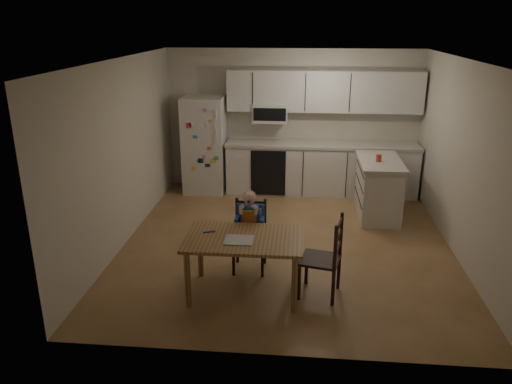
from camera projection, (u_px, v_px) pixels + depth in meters
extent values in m
cube|color=brown|center=(286.00, 243.00, 7.03)|extent=(4.50, 5.00, 0.01)
cube|color=beige|center=(293.00, 120.00, 8.96)|extent=(4.50, 0.02, 2.50)
cube|color=beige|center=(123.00, 153.00, 6.81)|extent=(0.02, 5.00, 2.50)
cube|color=beige|center=(463.00, 161.00, 6.41)|extent=(0.02, 5.00, 2.50)
cube|color=white|center=(290.00, 60.00, 6.20)|extent=(4.50, 5.00, 0.01)
cube|color=silver|center=(205.00, 145.00, 8.90)|extent=(0.72, 0.70, 1.70)
cube|color=silver|center=(321.00, 170.00, 8.90)|extent=(3.34, 0.60, 0.86)
cube|color=beige|center=(322.00, 145.00, 8.74)|extent=(3.37, 0.62, 0.05)
cube|color=black|center=(268.00, 173.00, 8.69)|extent=(0.60, 0.02, 0.80)
cube|color=silver|center=(324.00, 91.00, 8.57)|extent=(3.34, 0.34, 0.70)
cube|color=silver|center=(270.00, 113.00, 8.75)|extent=(0.60, 0.38, 0.33)
cube|color=silver|center=(378.00, 189.00, 7.86)|extent=(0.59, 1.18, 0.86)
cube|color=beige|center=(380.00, 162.00, 7.71)|extent=(0.65, 1.24, 0.05)
cylinder|color=#B63326|center=(379.00, 158.00, 7.61)|extent=(0.09, 0.09, 0.11)
cube|color=brown|center=(244.00, 239.00, 5.52)|extent=(1.30, 0.83, 0.04)
cylinder|color=brown|center=(188.00, 279.00, 5.36)|extent=(0.06, 0.06, 0.66)
cylinder|color=brown|center=(200.00, 251.00, 6.01)|extent=(0.06, 0.06, 0.66)
cylinder|color=brown|center=(295.00, 284.00, 5.26)|extent=(0.06, 0.06, 0.66)
cylinder|color=brown|center=(296.00, 255.00, 5.91)|extent=(0.06, 0.06, 0.66)
cube|color=#B6B5BB|center=(239.00, 240.00, 5.43)|extent=(0.31, 0.27, 0.01)
cylinder|color=blue|center=(208.00, 232.00, 5.64)|extent=(0.12, 0.06, 0.02)
cube|color=black|center=(250.00, 240.00, 6.15)|extent=(0.39, 0.39, 0.03)
cube|color=black|center=(234.00, 261.00, 6.07)|extent=(0.03, 0.03, 0.39)
cube|color=black|center=(238.00, 248.00, 6.40)|extent=(0.03, 0.03, 0.39)
cube|color=black|center=(262.00, 262.00, 6.03)|extent=(0.03, 0.03, 0.39)
cube|color=black|center=(265.00, 249.00, 6.37)|extent=(0.03, 0.03, 0.39)
cube|color=black|center=(251.00, 216.00, 6.23)|extent=(0.39, 0.04, 0.46)
cube|color=blue|center=(250.00, 235.00, 6.13)|extent=(0.35, 0.32, 0.09)
cube|color=blue|center=(251.00, 216.00, 6.18)|extent=(0.35, 0.06, 0.32)
cube|color=#699AE3|center=(249.00, 232.00, 6.09)|extent=(0.28, 0.24, 0.01)
cube|color=navy|center=(249.00, 215.00, 6.05)|extent=(0.20, 0.13, 0.24)
cube|color=red|center=(249.00, 218.00, 6.00)|extent=(0.18, 0.01, 0.19)
sphere|color=beige|center=(249.00, 198.00, 5.97)|extent=(0.16, 0.16, 0.16)
ellipsoid|color=olive|center=(249.00, 196.00, 5.96)|extent=(0.16, 0.15, 0.13)
cube|color=black|center=(320.00, 260.00, 5.57)|extent=(0.50, 0.50, 0.03)
cube|color=black|center=(307.00, 267.00, 5.87)|extent=(0.04, 0.04, 0.42)
cube|color=black|center=(339.00, 272.00, 5.76)|extent=(0.04, 0.04, 0.42)
cube|color=black|center=(299.00, 283.00, 5.53)|extent=(0.04, 0.04, 0.42)
cube|color=black|center=(333.00, 288.00, 5.42)|extent=(0.04, 0.04, 0.42)
cube|color=black|center=(338.00, 240.00, 5.43)|extent=(0.13, 0.42, 0.50)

